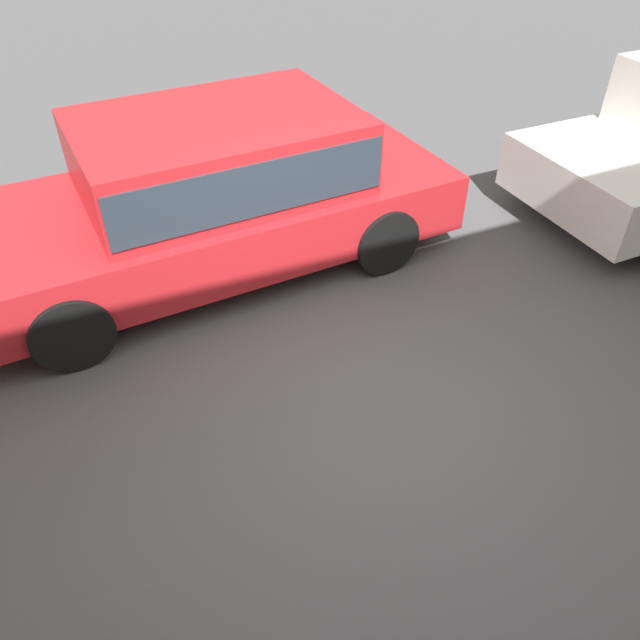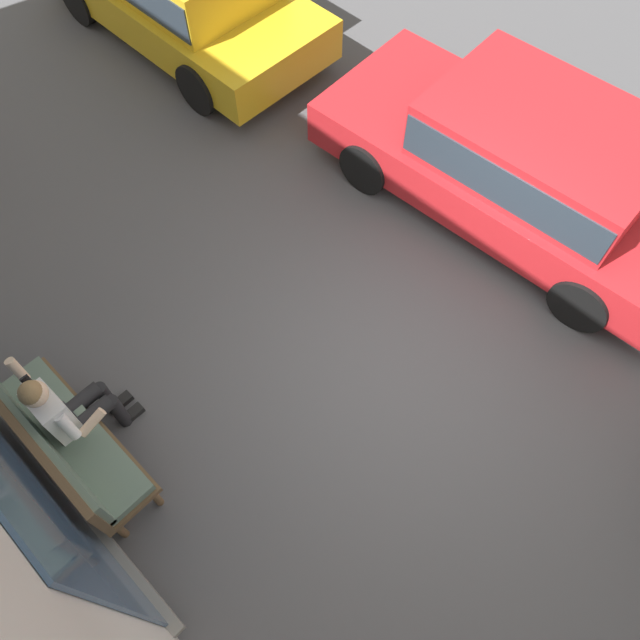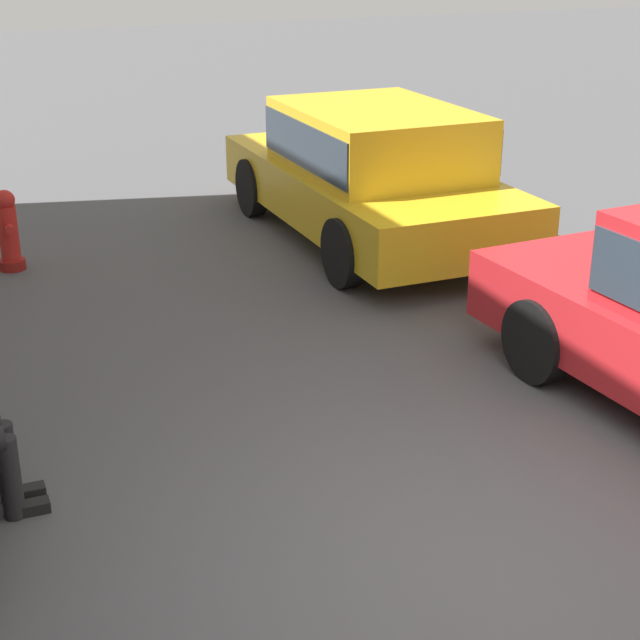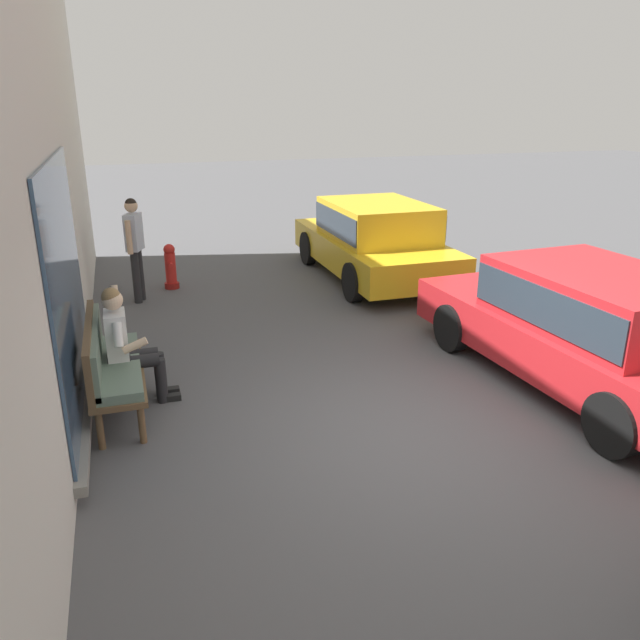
# 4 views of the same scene
# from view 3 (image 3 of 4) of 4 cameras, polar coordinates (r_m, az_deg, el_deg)

# --- Properties ---
(ground_plane) EXTENTS (60.00, 60.00, 0.00)m
(ground_plane) POSITION_cam_3_polar(r_m,az_deg,el_deg) (5.52, 10.55, -13.96)
(ground_plane) COLOR #4C4C4F
(parked_car_far) EXTENTS (4.29, 1.97, 1.45)m
(parked_car_far) POSITION_cam_3_polar(r_m,az_deg,el_deg) (10.54, 3.06, 8.83)
(parked_car_far) COLOR gold
(parked_car_far) RESTS_ON ground_plane
(fire_hydrant) EXTENTS (0.38, 0.26, 0.81)m
(fire_hydrant) POSITION_cam_3_polar(r_m,az_deg,el_deg) (10.15, -17.68, 4.92)
(fire_hydrant) COLOR maroon
(fire_hydrant) RESTS_ON ground_plane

